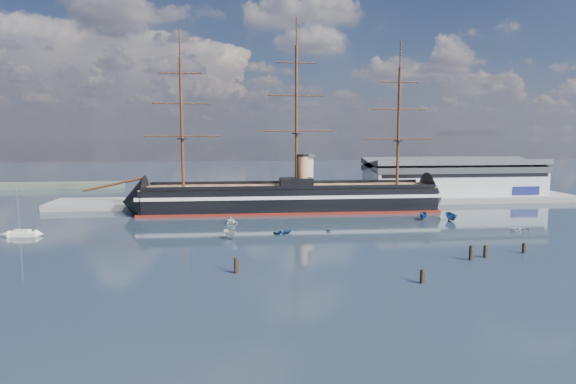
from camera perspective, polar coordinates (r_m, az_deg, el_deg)
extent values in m
plane|color=#1E272E|center=(129.37, 3.16, -3.65)|extent=(600.00, 600.00, 0.00)
cube|color=slate|center=(166.12, 4.40, -1.31)|extent=(180.00, 18.00, 2.00)
cube|color=#B7BABC|center=(184.45, 18.96, 1.34)|extent=(62.00, 20.00, 10.00)
cube|color=#3F4247|center=(184.03, 19.03, 3.08)|extent=(63.00, 21.00, 2.00)
cube|color=silver|center=(160.90, 2.19, 1.67)|extent=(4.00, 4.00, 14.00)
cube|color=#3F4247|center=(160.39, 2.20, 4.33)|extent=(5.00, 5.00, 1.00)
cube|color=black|center=(147.66, 0.21, -0.75)|extent=(88.25, 17.46, 7.00)
cube|color=silver|center=(147.50, 0.21, -0.29)|extent=(90.26, 17.74, 1.00)
cube|color=maroon|center=(148.19, 0.21, -2.15)|extent=(90.26, 17.70, 0.90)
cone|color=black|center=(149.32, -17.79, -1.11)|extent=(14.26, 15.91, 15.68)
cone|color=black|center=(160.18, 16.96, -0.56)|extent=(11.26, 15.86, 15.68)
cube|color=brown|center=(147.22, 0.22, 0.64)|extent=(88.23, 16.18, 0.40)
cube|color=black|center=(147.34, 0.99, 1.19)|extent=(10.10, 6.17, 2.50)
cylinder|color=#AF784D|center=(147.32, 1.76, 2.55)|extent=(3.20, 3.20, 9.00)
cylinder|color=#381E0F|center=(149.85, -19.93, 0.87)|extent=(17.76, 1.00, 4.43)
cylinder|color=#381E0F|center=(145.93, -12.47, 7.97)|extent=(0.90, 0.90, 38.00)
cylinder|color=#381E0F|center=(146.70, 1.00, 8.91)|extent=(0.90, 0.90, 42.00)
cylinder|color=#381E0F|center=(154.30, 12.96, 7.52)|extent=(0.90, 0.90, 36.00)
cube|color=silver|center=(127.95, -28.98, -4.42)|extent=(7.19, 2.96, 0.93)
cube|color=silver|center=(127.81, -29.00, -4.09)|extent=(3.89, 1.97, 0.74)
cylinder|color=#B2B2B7|center=(127.23, -29.32, -1.94)|extent=(0.15, 0.15, 10.24)
imported|color=silver|center=(110.51, -6.84, -5.51)|extent=(6.51, 4.43, 2.45)
imported|color=navy|center=(114.93, -0.60, -4.98)|extent=(2.17, 3.15, 1.37)
imported|color=navy|center=(138.87, 15.74, -3.17)|extent=(6.27, 4.44, 2.36)
imported|color=white|center=(127.89, -6.73, -3.81)|extent=(6.49, 5.50, 2.22)
imported|color=silver|center=(131.55, 25.85, -4.16)|extent=(1.72, 2.91, 1.27)
imported|color=#325284|center=(139.24, 18.79, -3.25)|extent=(7.09, 3.07, 2.76)
imported|color=#545D67|center=(118.49, 4.85, -4.64)|extent=(2.45, 3.17, 1.07)
cylinder|color=black|center=(83.81, -6.19, -9.53)|extent=(0.64, 0.64, 3.38)
cylinder|color=black|center=(80.79, 15.56, -10.37)|extent=(0.64, 0.64, 2.95)
cylinder|color=black|center=(100.82, 22.29, -7.19)|extent=(0.64, 0.64, 3.12)
cylinder|color=black|center=(107.55, 26.12, -6.52)|extent=(0.64, 0.64, 2.75)
cylinder|color=black|center=(97.73, 20.81, -7.56)|extent=(0.64, 0.64, 3.56)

